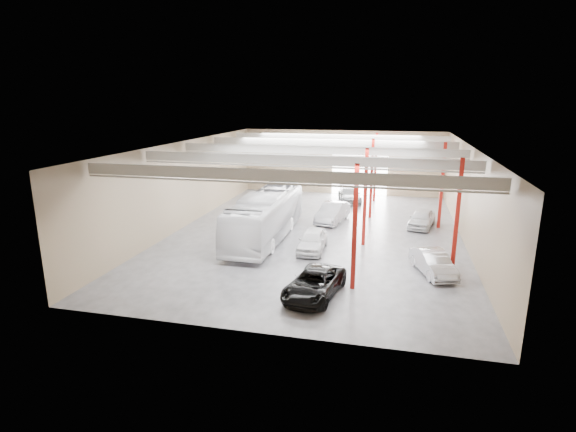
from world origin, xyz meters
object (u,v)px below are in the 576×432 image
at_px(car_row_b, 333,212).
at_px(car_right_far, 422,218).
at_px(car_row_a, 312,240).
at_px(car_row_c, 350,195).
at_px(coach_bus, 266,216).
at_px(car_right_near, 433,262).
at_px(black_sedan, 314,284).

relative_size(car_row_b, car_right_far, 1.16).
relative_size(car_row_a, car_row_c, 0.87).
bearing_deg(car_row_c, car_row_b, -106.71).
bearing_deg(coach_bus, car_row_b, 54.44).
relative_size(coach_bus, car_row_c, 2.50).
distance_m(car_row_c, car_right_near, 19.96).
height_order(coach_bus, car_right_far, coach_bus).
xyz_separation_m(car_row_b, car_right_near, (7.56, -10.46, -0.11)).
relative_size(car_row_b, car_right_near, 1.16).
relative_size(car_row_a, car_right_far, 1.01).
bearing_deg(car_right_near, car_right_far, 72.55).
distance_m(coach_bus, car_right_near, 12.69).
height_order(coach_bus, car_row_a, coach_bus).
distance_m(coach_bus, black_sedan, 10.85).
height_order(coach_bus, car_row_b, coach_bus).
bearing_deg(car_right_far, black_sedan, -98.88).
relative_size(black_sedan, car_right_far, 1.18).
height_order(car_row_b, car_row_c, car_row_b).
bearing_deg(black_sedan, car_row_b, 103.96).
xyz_separation_m(black_sedan, car_row_c, (-0.55, 23.51, 0.03)).
bearing_deg(car_right_near, coach_bus, 140.62).
bearing_deg(black_sedan, car_right_near, 46.51).
distance_m(coach_bus, car_right_far, 13.13).
bearing_deg(car_right_far, car_row_b, -166.24).
distance_m(black_sedan, car_row_c, 23.52).
bearing_deg(car_row_a, car_row_b, 86.86).
relative_size(coach_bus, car_right_near, 2.90).
height_order(coach_bus, car_right_near, coach_bus).
distance_m(car_row_a, car_row_b, 7.91).
xyz_separation_m(car_row_c, car_right_near, (6.95, -18.71, -0.02)).
bearing_deg(car_row_c, car_row_a, -105.71).
bearing_deg(car_right_near, car_row_c, 92.05).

